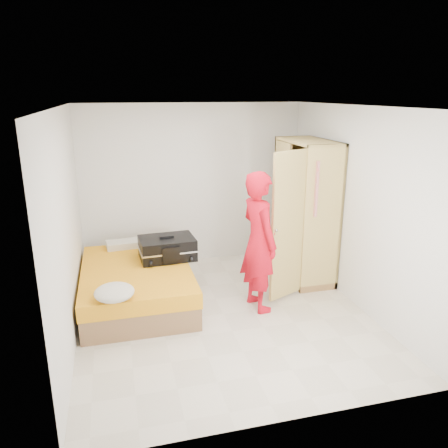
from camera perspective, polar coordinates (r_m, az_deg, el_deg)
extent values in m
plane|color=beige|center=(5.77, -0.09, -11.65)|extent=(4.00, 4.00, 0.00)
plane|color=white|center=(5.07, -0.11, 15.10)|extent=(4.00, 4.00, 0.00)
cube|color=white|center=(7.18, -4.06, 5.12)|extent=(3.60, 0.02, 2.60)
cube|color=white|center=(3.49, 8.11, -7.97)|extent=(3.60, 0.02, 2.60)
cube|color=white|center=(5.16, -19.87, -0.57)|extent=(0.02, 4.00, 2.60)
cube|color=white|center=(5.97, 16.91, 2.00)|extent=(0.02, 4.00, 2.60)
cube|color=brown|center=(6.14, -11.26, -8.58)|extent=(1.40, 2.00, 0.30)
cube|color=orange|center=(6.04, -11.40, -6.44)|extent=(1.42, 2.02, 0.20)
cube|color=#D3B867|center=(6.77, 12.64, 1.86)|extent=(0.04, 1.20, 2.10)
cube|color=#D3B867|center=(6.16, 12.80, 0.35)|extent=(0.58, 0.04, 2.10)
cube|color=#D3B867|center=(7.17, 8.64, 2.91)|extent=(0.58, 0.04, 2.10)
cube|color=#D3B867|center=(6.47, 11.06, 10.57)|extent=(0.58, 1.20, 0.04)
cube|color=tan|center=(6.98, 10.13, -6.22)|extent=(0.58, 1.20, 0.10)
cube|color=#D3B867|center=(6.82, 7.46, 2.23)|extent=(0.04, 0.59, 2.00)
cube|color=#D3B867|center=(5.84, 8.36, -0.31)|extent=(0.55, 0.28, 2.00)
cylinder|color=#B2B2B7|center=(6.49, 10.98, 9.16)|extent=(0.02, 1.10, 0.02)
imported|color=red|center=(5.61, 4.58, -2.32)|extent=(0.55, 0.74, 1.83)
cube|color=black|center=(6.20, -7.44, -3.12)|extent=(0.78, 0.58, 0.30)
cube|color=black|center=(6.15, -7.50, -1.67)|extent=(0.20, 0.07, 0.03)
ellipsoid|color=beige|center=(5.14, -14.14, -8.65)|extent=(0.45, 0.45, 0.17)
cube|color=beige|center=(6.78, -12.80, -2.56)|extent=(0.57, 0.33, 0.10)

